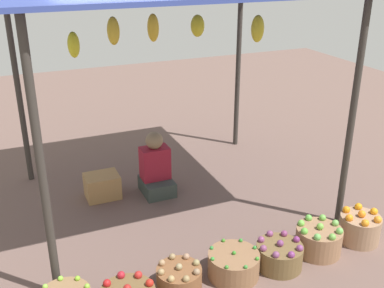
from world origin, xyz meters
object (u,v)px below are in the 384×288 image
object	(u,v)px
basket_purple_onions	(279,255)
wooden_crate_near_vendor	(102,186)
basket_potatoes	(179,278)
vendor_person	(156,170)
basket_oranges	(360,228)
basket_green_chilies	(234,264)
basket_green_apples	(319,240)

from	to	relation	value
basket_purple_onions	wooden_crate_near_vendor	size ratio (longest dim) A/B	1.10
basket_potatoes	basket_purple_onions	bearing A→B (deg)	-4.08
vendor_person	basket_purple_onions	world-z (taller)	vendor_person
basket_purple_onions	basket_oranges	bearing A→B (deg)	2.19
basket_potatoes	basket_green_chilies	world-z (taller)	basket_potatoes
basket_green_chilies	basket_green_apples	distance (m)	0.93
basket_green_chilies	basket_oranges	world-z (taller)	basket_oranges
vendor_person	wooden_crate_near_vendor	xyz separation A→B (m)	(-0.64, 0.13, -0.15)
basket_oranges	basket_green_chilies	bearing A→B (deg)	179.53
basket_green_chilies	basket_potatoes	bearing A→B (deg)	177.74
basket_oranges	wooden_crate_near_vendor	world-z (taller)	basket_oranges
basket_green_chilies	basket_oranges	xyz separation A→B (m)	(1.44, -0.01, 0.03)
basket_purple_onions	basket_green_apples	world-z (taller)	basket_green_apples
vendor_person	wooden_crate_near_vendor	distance (m)	0.67
basket_green_chilies	basket_purple_onions	bearing A→B (deg)	-6.18
wooden_crate_near_vendor	basket_purple_onions	bearing A→B (deg)	-58.15
wooden_crate_near_vendor	basket_green_apples	bearing A→B (deg)	-48.64
wooden_crate_near_vendor	basket_green_chilies	bearing A→B (deg)	-68.24
vendor_person	basket_oranges	distance (m)	2.39
basket_potatoes	basket_purple_onions	world-z (taller)	basket_purple_onions
basket_green_chilies	basket_oranges	distance (m)	1.44
basket_purple_onions	basket_oranges	size ratio (longest dim) A/B	1.07
basket_purple_onions	basket_oranges	world-z (taller)	basket_oranges
vendor_person	basket_green_chilies	world-z (taller)	vendor_person
basket_purple_onions	basket_oranges	distance (m)	0.98
vendor_person	basket_oranges	world-z (taller)	vendor_person
basket_green_chilies	basket_oranges	size ratio (longest dim) A/B	1.16
vendor_person	basket_potatoes	xyz separation A→B (m)	(-0.40, -1.76, -0.19)
basket_potatoes	wooden_crate_near_vendor	bearing A→B (deg)	97.20
basket_potatoes	vendor_person	bearing A→B (deg)	77.34
basket_potatoes	basket_green_apples	distance (m)	1.46
basket_purple_onions	wooden_crate_near_vendor	xyz separation A→B (m)	(-1.22, 1.97, 0.02)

